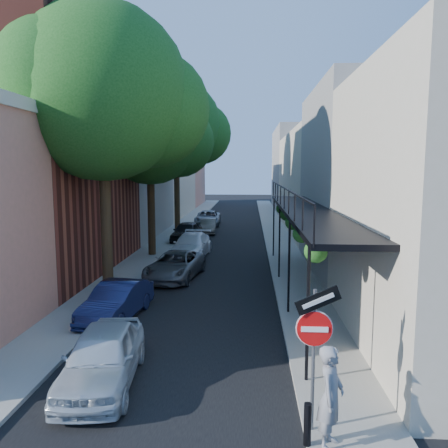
# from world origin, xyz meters

# --- Properties ---
(road_surface) EXTENTS (6.00, 64.00, 0.01)m
(road_surface) POSITION_xyz_m (0.00, 30.00, 0.01)
(road_surface) COLOR black
(road_surface) RESTS_ON ground
(sidewalk_left) EXTENTS (2.00, 64.00, 0.12)m
(sidewalk_left) POSITION_xyz_m (-4.00, 30.00, 0.06)
(sidewalk_left) COLOR gray
(sidewalk_left) RESTS_ON ground
(sidewalk_right) EXTENTS (2.00, 64.00, 0.12)m
(sidewalk_right) POSITION_xyz_m (4.00, 30.00, 0.06)
(sidewalk_right) COLOR gray
(sidewalk_right) RESTS_ON ground
(buildings_left) EXTENTS (10.10, 59.10, 12.00)m
(buildings_left) POSITION_xyz_m (-9.30, 28.76, 4.94)
(buildings_left) COLOR tan
(buildings_left) RESTS_ON ground
(buildings_right) EXTENTS (9.80, 55.00, 10.00)m
(buildings_right) POSITION_xyz_m (8.99, 29.49, 4.42)
(buildings_right) COLOR beige
(buildings_right) RESTS_ON ground
(sign_post) EXTENTS (0.89, 0.17, 2.99)m
(sign_post) POSITION_xyz_m (3.16, 0.97, 2.04)
(sign_post) COLOR #595B60
(sign_post) RESTS_ON ground
(bollard) EXTENTS (0.14, 0.14, 0.80)m
(bollard) POSITION_xyz_m (3.00, 0.50, 0.52)
(bollard) COLOR black
(bollard) RESTS_ON sidewalk_right
(oak_near) EXTENTS (7.48, 6.80, 11.42)m
(oak_near) POSITION_xyz_m (-3.37, 10.26, 7.88)
(oak_near) COLOR #2F2113
(oak_near) RESTS_ON ground
(oak_mid) EXTENTS (6.60, 6.00, 10.20)m
(oak_mid) POSITION_xyz_m (-3.42, 18.23, 7.06)
(oak_mid) COLOR #2F2113
(oak_mid) RESTS_ON ground
(oak_far) EXTENTS (7.70, 7.00, 11.90)m
(oak_far) POSITION_xyz_m (-3.35, 27.27, 8.26)
(oak_far) COLOR #2F2113
(oak_far) RESTS_ON ground
(parked_car_a) EXTENTS (1.99, 4.14, 1.36)m
(parked_car_a) POSITION_xyz_m (-1.54, 2.74, 0.68)
(parked_car_a) COLOR silver
(parked_car_a) RESTS_ON ground
(parked_car_b) EXTENTS (1.81, 3.92, 1.25)m
(parked_car_b) POSITION_xyz_m (-2.60, 7.27, 0.62)
(parked_car_b) COLOR #161D46
(parked_car_b) RESTS_ON ground
(parked_car_c) EXTENTS (2.63, 4.71, 1.24)m
(parked_car_c) POSITION_xyz_m (-1.55, 12.89, 0.62)
(parked_car_c) COLOR #57595E
(parked_car_c) RESTS_ON ground
(parked_car_d) EXTENTS (2.22, 4.82, 1.37)m
(parked_car_d) POSITION_xyz_m (-1.47, 17.92, 0.68)
(parked_car_d) COLOR white
(parked_car_d) RESTS_ON ground
(parked_car_e) EXTENTS (2.04, 4.27, 1.41)m
(parked_car_e) POSITION_xyz_m (-2.52, 23.28, 0.70)
(parked_car_e) COLOR black
(parked_car_e) RESTS_ON ground
(parked_car_f) EXTENTS (1.43, 3.54, 1.14)m
(parked_car_f) POSITION_xyz_m (-1.40, 27.39, 0.57)
(parked_car_f) COLOR slate
(parked_car_f) RESTS_ON ground
(parked_car_g) EXTENTS (2.34, 4.83, 1.33)m
(parked_car_g) POSITION_xyz_m (-1.89, 32.29, 0.66)
(parked_car_g) COLOR gray
(parked_car_g) RESTS_ON ground
(pedestrian) EXTENTS (0.68, 0.81, 1.89)m
(pedestrian) POSITION_xyz_m (3.40, 0.50, 1.07)
(pedestrian) COLOR gray
(pedestrian) RESTS_ON sidewalk_right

